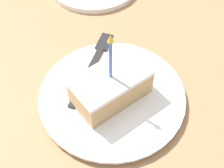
# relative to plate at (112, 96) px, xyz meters

# --- Properties ---
(ground_plane) EXTENTS (2.40, 2.40, 0.04)m
(ground_plane) POSITION_rel_plate_xyz_m (0.01, -0.02, -0.03)
(ground_plane) COLOR #9E754C
(ground_plane) RESTS_ON ground
(plate) EXTENTS (0.26, 0.26, 0.01)m
(plate) POSITION_rel_plate_xyz_m (0.00, 0.00, 0.00)
(plate) COLOR white
(plate) RESTS_ON ground_plane
(cake_slice) EXTENTS (0.07, 0.13, 0.14)m
(cake_slice) POSITION_rel_plate_xyz_m (0.00, -0.01, 0.03)
(cake_slice) COLOR tan
(cake_slice) RESTS_ON plate
(fork) EXTENTS (0.12, 0.17, 0.00)m
(fork) POSITION_rel_plate_xyz_m (-0.08, 0.02, 0.01)
(fork) COLOR #262626
(fork) RESTS_ON plate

